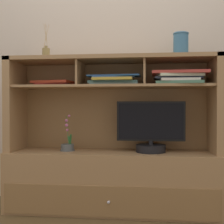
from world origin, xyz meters
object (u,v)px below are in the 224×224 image
media_console (112,163)px  magazine_stack_left (113,80)px  magazine_stack_centre (53,83)px  diffuser_bottle (46,53)px  magazine_stack_right (179,78)px  potted_orchid (68,146)px  ceramic_vase (181,45)px  tv_monitor (151,131)px

media_console → magazine_stack_left: size_ratio=3.95×
magazine_stack_centre → diffuser_bottle: size_ratio=1.22×
magazine_stack_right → diffuser_bottle: size_ratio=1.52×
potted_orchid → diffuser_bottle: 0.78m
diffuser_bottle → potted_orchid: bearing=-4.4°
media_console → potted_orchid: (-0.36, -0.03, 0.14)m
media_console → ceramic_vase: ceramic_vase is taller
magazine_stack_left → magazine_stack_centre: magazine_stack_left is taller
media_console → ceramic_vase: (0.54, 0.01, 0.94)m
magazine_stack_centre → diffuser_bottle: 0.25m
potted_orchid → magazine_stack_left: 0.65m
magazine_stack_left → tv_monitor: bearing=4.4°
magazine_stack_left → diffuser_bottle: 0.60m
magazine_stack_left → magazine_stack_centre: (-0.51, 0.07, -0.02)m
magazine_stack_centre → media_console: bearing=-3.3°
diffuser_bottle → magazine_stack_right: bearing=-2.0°
tv_monitor → magazine_stack_right: (0.21, -0.03, 0.42)m
tv_monitor → ceramic_vase: ceramic_vase is taller
tv_monitor → magazine_stack_right: size_ratio=1.25×
magazine_stack_left → ceramic_vase: (0.53, 0.05, 0.28)m
potted_orchid → diffuser_bottle: (-0.18, 0.01, 0.76)m
media_console → tv_monitor: (0.31, -0.02, 0.26)m
magazine_stack_left → magazine_stack_right: (0.51, -0.01, 0.01)m
magazine_stack_centre → diffuser_bottle: diffuser_bottle is taller
potted_orchid → tv_monitor: bearing=0.5°
media_console → magazine_stack_left: media_console is taller
magazine_stack_centre → magazine_stack_right: magazine_stack_right is taller
potted_orchid → ceramic_vase: (0.90, 0.04, 0.80)m
magazine_stack_centre → diffuser_bottle: bearing=-134.9°
magazine_stack_centre → ceramic_vase: 1.08m
magazine_stack_right → ceramic_vase: size_ratio=2.27×
media_console → potted_orchid: 0.39m
media_console → magazine_stack_right: 0.86m
potted_orchid → diffuser_bottle: bearing=175.6°
magazine_stack_left → media_console: bearing=109.4°
media_console → potted_orchid: media_console is taller
magazine_stack_left → magazine_stack_right: bearing=-0.8°
tv_monitor → ceramic_vase: size_ratio=2.83×
media_console → tv_monitor: 0.40m
tv_monitor → ceramic_vase: bearing=7.5°
magazine_stack_left → magazine_stack_centre: size_ratio=1.22×
magazine_stack_left → magazine_stack_centre: 0.52m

